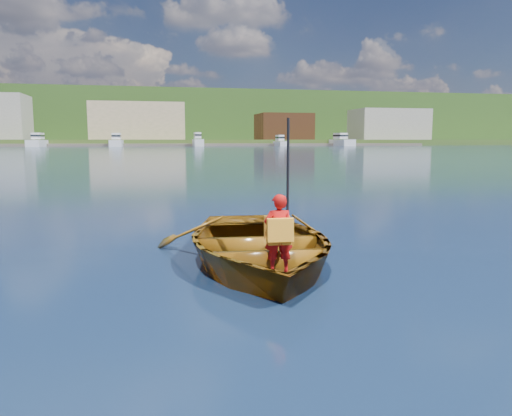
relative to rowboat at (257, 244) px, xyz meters
name	(u,v)px	position (x,y,z in m)	size (l,w,h in m)	color
ground	(229,269)	(-0.47, -0.19, -0.31)	(600.00, 600.00, 0.00)	#0F2E4A
rowboat	(257,244)	(0.00, 0.00, 0.00)	(3.43, 4.60, 0.91)	maroon
child_paddler	(279,232)	(0.09, -0.91, 0.34)	(0.40, 0.35, 2.04)	#BC0E0D
shoreline	(152,122)	(-0.47, 236.42, 10.02)	(400.00, 140.00, 22.00)	#3F5F22
dock	(179,145)	(6.88, 147.81, 0.09)	(160.04, 6.12, 0.80)	brown
waterfront_buildings	(129,122)	(-8.20, 164.81, 7.44)	(202.00, 16.00, 14.00)	brown
marina_yachts	(105,142)	(-14.27, 143.11, 1.12)	(143.95, 13.49, 4.38)	silver
hillside_trees	(119,108)	(-14.75, 226.28, 15.78)	(304.32, 89.43, 27.60)	#382314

